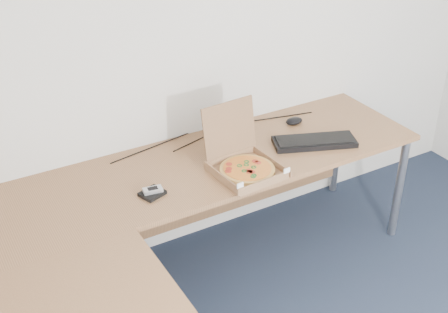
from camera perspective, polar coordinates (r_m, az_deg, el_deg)
desk at (r=2.83m, az=-3.49°, el=-6.70°), size 2.50×2.20×0.73m
pizza_box at (r=3.16m, az=2.03°, el=-0.85°), size 0.32×0.38×0.33m
drinking_glass at (r=3.57m, az=1.13°, el=3.41°), size 0.07×0.07×0.13m
keyboard at (r=3.47m, az=8.55°, el=1.38°), size 0.50×0.33×0.03m
mouse at (r=3.68m, az=6.64°, el=3.35°), size 0.12×0.09×0.04m
wallet at (r=3.01m, az=-6.80°, el=-3.49°), size 0.14×0.13×0.02m
phone at (r=3.00m, az=-6.75°, el=-3.16°), size 0.10×0.06×0.02m
cable_bundle at (r=3.55m, az=-1.27°, el=2.17°), size 0.64×0.13×0.01m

